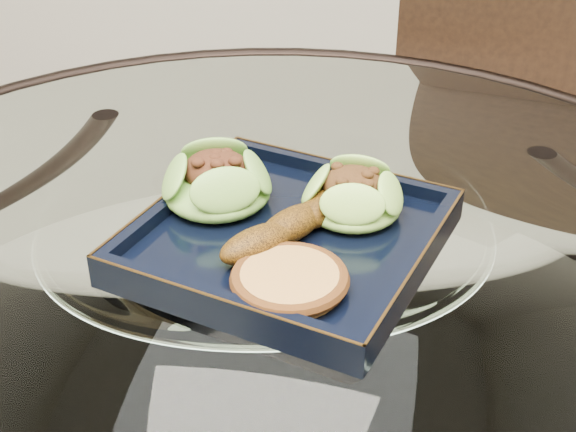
# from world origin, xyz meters

# --- Properties ---
(dining_table) EXTENTS (1.13, 1.13, 0.77)m
(dining_table) POSITION_xyz_m (-0.00, -0.00, 0.60)
(dining_table) COLOR white
(dining_table) RESTS_ON ground
(dining_chair) EXTENTS (0.43, 0.43, 0.86)m
(dining_chair) POSITION_xyz_m (0.24, 0.50, 0.48)
(dining_chair) COLOR black
(dining_chair) RESTS_ON ground
(navy_plate) EXTENTS (0.33, 0.33, 0.02)m
(navy_plate) POSITION_xyz_m (0.02, 0.01, 0.77)
(navy_plate) COLOR black
(navy_plate) RESTS_ON dining_table
(lettuce_wrap_left) EXTENTS (0.11, 0.11, 0.04)m
(lettuce_wrap_left) POSITION_xyz_m (-0.06, 0.05, 0.80)
(lettuce_wrap_left) COLOR #4C8D28
(lettuce_wrap_left) RESTS_ON navy_plate
(lettuce_wrap_right) EXTENTS (0.13, 0.13, 0.04)m
(lettuce_wrap_right) POSITION_xyz_m (0.08, 0.06, 0.80)
(lettuce_wrap_right) COLOR #74B033
(lettuce_wrap_right) RESTS_ON navy_plate
(roasted_plantain) EXTENTS (0.12, 0.15, 0.03)m
(roasted_plantain) POSITION_xyz_m (0.03, 0.00, 0.80)
(roasted_plantain) COLOR #5F390A
(roasted_plantain) RESTS_ON navy_plate
(crumb_patty) EXTENTS (0.11, 0.11, 0.02)m
(crumb_patty) POSITION_xyz_m (0.04, -0.08, 0.79)
(crumb_patty) COLOR #C48941
(crumb_patty) RESTS_ON navy_plate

